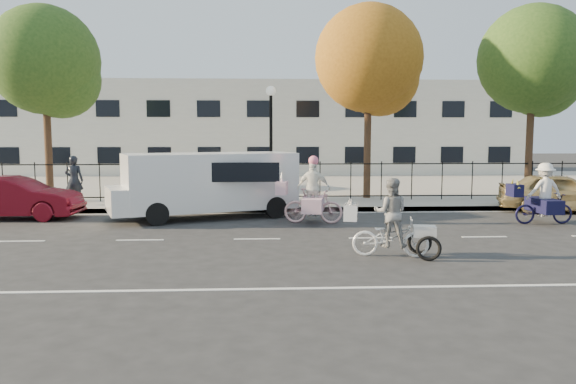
{
  "coord_description": "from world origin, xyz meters",
  "views": [
    {
      "loc": [
        0.09,
        -14.33,
        2.73
      ],
      "look_at": [
        0.86,
        1.2,
        1.1
      ],
      "focal_mm": 35.0,
      "sensor_mm": 36.0,
      "label": 1
    }
  ],
  "objects": [
    {
      "name": "white_van",
      "position": [
        -1.63,
        3.8,
        1.16
      ],
      "size": [
        6.39,
        3.75,
        2.09
      ],
      "rotation": [
        0.0,
        0.0,
        0.36
      ],
      "color": "white",
      "rests_on": "ground"
    },
    {
      "name": "sidewalk",
      "position": [
        0.0,
        6.1,
        0.07
      ],
      "size": [
        60.0,
        2.2,
        0.15
      ],
      "primitive_type": "cube",
      "color": "#A8A399",
      "rests_on": "ground"
    },
    {
      "name": "curb",
      "position": [
        0.0,
        5.05,
        0.07
      ],
      "size": [
        60.0,
        0.1,
        0.15
      ],
      "primitive_type": "cube",
      "color": "#A8A399",
      "rests_on": "ground"
    },
    {
      "name": "ground",
      "position": [
        0.0,
        0.0,
        0.0
      ],
      "size": [
        120.0,
        120.0,
        0.0
      ],
      "primitive_type": "plane",
      "color": "#333334"
    },
    {
      "name": "zebra_trike",
      "position": [
        2.98,
        -2.19,
        0.68
      ],
      "size": [
        2.06,
        1.05,
        1.76
      ],
      "rotation": [
        0.0,
        0.0,
        1.37
      ],
      "color": "white",
      "rests_on": "ground"
    },
    {
      "name": "gold_sedan",
      "position": [
        10.47,
        4.5,
        0.69
      ],
      "size": [
        4.31,
        2.62,
        1.37
      ],
      "primitive_type": "imported",
      "rotation": [
        0.0,
        0.0,
        1.3
      ],
      "color": "tan",
      "rests_on": "ground"
    },
    {
      "name": "pedestrian",
      "position": [
        -6.62,
        6.17,
        1.04
      ],
      "size": [
        0.66,
        0.44,
        1.79
      ],
      "primitive_type": "imported",
      "rotation": [
        0.0,
        0.0,
        3.12
      ],
      "color": "black",
      "rests_on": "sidewalk"
    },
    {
      "name": "lamppost",
      "position": [
        0.5,
        6.8,
        3.11
      ],
      "size": [
        0.36,
        0.36,
        4.33
      ],
      "color": "black",
      "rests_on": "sidewalk"
    },
    {
      "name": "unicorn_bike",
      "position": [
        1.66,
        2.48,
        0.76
      ],
      "size": [
        2.09,
        1.48,
        2.06
      ],
      "rotation": [
        0.0,
        0.0,
        1.39
      ],
      "color": "#D5A2A7",
      "rests_on": "ground"
    },
    {
      "name": "building",
      "position": [
        0.0,
        25.0,
        3.0
      ],
      "size": [
        34.0,
        10.0,
        6.0
      ],
      "primitive_type": "cube",
      "color": "silver",
      "rests_on": "ground"
    },
    {
      "name": "tree_east",
      "position": [
        10.82,
        7.36,
        5.38
      ],
      "size": [
        4.19,
        4.19,
        7.68
      ],
      "color": "#442D1D",
      "rests_on": "ground"
    },
    {
      "name": "red_sedan",
      "position": [
        -7.75,
        3.82,
        0.68
      ],
      "size": [
        4.18,
        1.61,
        1.36
      ],
      "primitive_type": "imported",
      "rotation": [
        0.0,
        0.0,
        1.53
      ],
      "color": "#5E0A15",
      "rests_on": "ground"
    },
    {
      "name": "tree_mid",
      "position": [
        4.51,
        7.98,
        5.45
      ],
      "size": [
        4.24,
        4.24,
        7.78
      ],
      "color": "#442D1D",
      "rests_on": "ground"
    },
    {
      "name": "street_sign",
      "position": [
        -1.85,
        6.8,
        1.42
      ],
      "size": [
        0.85,
        0.06,
        1.8
      ],
      "color": "black",
      "rests_on": "sidewalk"
    },
    {
      "name": "parking_lot",
      "position": [
        0.0,
        15.0,
        0.07
      ],
      "size": [
        60.0,
        15.6,
        0.15
      ],
      "primitive_type": "cube",
      "color": "#A8A399",
      "rests_on": "ground"
    },
    {
      "name": "lot_car_b",
      "position": [
        -3.25,
        10.22,
        0.8
      ],
      "size": [
        3.54,
        5.09,
        1.29
      ],
      "primitive_type": "imported",
      "rotation": [
        0.0,
        0.0,
        -0.33
      ],
      "color": "white",
      "rests_on": "parking_lot"
    },
    {
      "name": "tree_west",
      "position": [
        -7.9,
        7.73,
        5.28
      ],
      "size": [
        4.12,
        4.12,
        7.55
      ],
      "color": "#442D1D",
      "rests_on": "ground"
    },
    {
      "name": "iron_fence",
      "position": [
        0.0,
        7.2,
        0.9
      ],
      "size": [
        58.0,
        0.06,
        1.5
      ],
      "primitive_type": null,
      "color": "black",
      "rests_on": "sidewalk"
    },
    {
      "name": "bull_bike",
      "position": [
        8.62,
        2.05,
        0.74
      ],
      "size": [
        1.97,
        1.35,
        1.85
      ],
      "rotation": [
        0.0,
        0.0,
        1.59
      ],
      "color": "black",
      "rests_on": "ground"
    },
    {
      "name": "road_markings",
      "position": [
        0.0,
        0.0,
        0.01
      ],
      "size": [
        60.0,
        9.52,
        0.01
      ],
      "primitive_type": null,
      "color": "silver",
      "rests_on": "ground"
    },
    {
      "name": "lot_car_c",
      "position": [
        -0.51,
        11.47,
        0.81
      ],
      "size": [
        2.6,
        4.27,
        1.33
      ],
      "primitive_type": "imported",
      "rotation": [
        0.0,
        0.0,
        -0.32
      ],
      "color": "#52555A",
      "rests_on": "parking_lot"
    }
  ]
}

